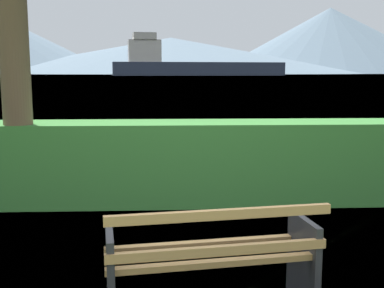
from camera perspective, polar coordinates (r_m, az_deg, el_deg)
water_surface at (r=311.79m, az=-2.51°, el=8.31°), size 620.00×620.00×0.00m
park_bench at (r=3.52m, az=2.41°, el=-13.72°), size 1.59×0.79×0.87m
hedge_row at (r=6.45m, az=-0.02°, el=-2.18°), size 10.75×0.83×1.09m
cargo_ship_large at (r=235.83m, az=-0.65°, el=9.58°), size 85.64×23.06×20.18m
distant_hills at (r=560.06m, az=-8.21°, el=12.00°), size 756.56×433.41×87.24m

